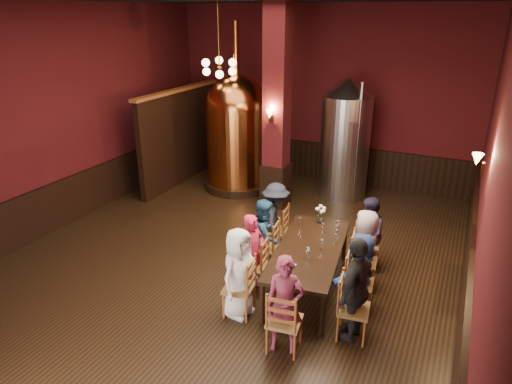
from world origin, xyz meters
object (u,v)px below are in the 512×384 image
at_px(copper_kettle, 237,131).
at_px(person_2, 265,236).
at_px(rose_vase, 320,211).
at_px(person_0, 239,273).
at_px(steel_vessel, 345,139).
at_px(dining_table, 309,251).
at_px(person_1, 253,254).

bearing_deg(copper_kettle, person_2, -55.76).
bearing_deg(person_2, rose_vase, -57.69).
xyz_separation_m(person_0, steel_vessel, (0.08, 5.38, 0.73)).
distance_m(steel_vessel, rose_vase, 3.36).
relative_size(dining_table, person_2, 1.86).
bearing_deg(copper_kettle, person_1, -59.34).
bearing_deg(person_1, person_0, -159.46).
relative_size(person_1, person_2, 1.00).
distance_m(person_1, copper_kettle, 4.82).
height_order(dining_table, rose_vase, rose_vase).
xyz_separation_m(person_2, steel_vessel, (0.25, 4.06, 0.76)).
bearing_deg(person_0, person_1, 17.01).
distance_m(dining_table, copper_kettle, 4.93).
relative_size(person_0, person_1, 1.05).
bearing_deg(person_2, steel_vessel, -17.42).
bearing_deg(rose_vase, steel_vessel, 98.39).
xyz_separation_m(person_2, copper_kettle, (-2.33, 3.43, 0.82)).
relative_size(person_0, person_2, 1.05).
bearing_deg(person_2, person_1, 173.73).
height_order(person_1, copper_kettle, copper_kettle).
xyz_separation_m(person_0, person_1, (-0.09, 0.66, -0.03)).
bearing_deg(rose_vase, person_1, -114.58).
distance_m(person_1, rose_vase, 1.59).
relative_size(dining_table, rose_vase, 7.46).
relative_size(person_1, rose_vase, 4.01).
relative_size(dining_table, person_0, 1.77).
relative_size(dining_table, copper_kettle, 0.61).
height_order(dining_table, copper_kettle, copper_kettle).
relative_size(person_2, copper_kettle, 0.33).
xyz_separation_m(person_0, person_2, (-0.18, 1.32, -0.03)).
xyz_separation_m(dining_table, person_2, (-0.89, 0.21, -0.01)).
xyz_separation_m(person_1, copper_kettle, (-2.42, 4.09, 0.82)).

